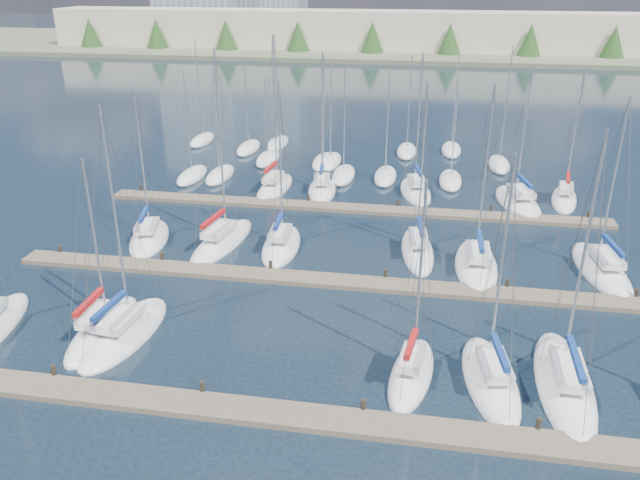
% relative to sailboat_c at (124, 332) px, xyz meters
% --- Properties ---
extents(ground, '(400.00, 400.00, 0.00)m').
position_rel_sailboat_c_xyz_m(ground, '(10.39, 52.50, -0.18)').
color(ground, '#192632').
rests_on(ground, ground).
extents(dock_near, '(44.00, 1.93, 1.10)m').
position_rel_sailboat_c_xyz_m(dock_near, '(10.39, -5.49, -0.03)').
color(dock_near, '#6B5E4C').
rests_on(dock_near, ground).
extents(dock_mid, '(44.00, 1.93, 1.10)m').
position_rel_sailboat_c_xyz_m(dock_mid, '(10.39, 8.51, -0.03)').
color(dock_mid, '#6B5E4C').
rests_on(dock_mid, ground).
extents(dock_far, '(44.00, 1.93, 1.10)m').
position_rel_sailboat_c_xyz_m(dock_far, '(10.39, 22.51, -0.03)').
color(dock_far, '#6B5E4C').
rests_on(dock_far, ground).
extents(sailboat_c, '(3.77, 8.61, 13.94)m').
position_rel_sailboat_c_xyz_m(sailboat_c, '(0.00, 0.00, 0.00)').
color(sailboat_c, white).
rests_on(sailboat_c, ground).
extents(sailboat_k, '(3.19, 8.80, 13.12)m').
position_rel_sailboat_c_xyz_m(sailboat_k, '(16.41, 14.52, 0.01)').
color(sailboat_k, white).
rests_on(sailboat_k, ground).
extents(sailboat_r, '(3.51, 7.81, 12.53)m').
position_rel_sailboat_c_xyz_m(sailboat_r, '(29.31, 28.15, 0.01)').
color(sailboat_r, white).
rests_on(sailboat_r, ground).
extents(sailboat_n, '(3.11, 8.50, 14.97)m').
position_rel_sailboat_c_xyz_m(sailboat_n, '(2.46, 26.81, 0.02)').
color(sailboat_n, white).
rests_on(sailboat_n, ground).
extents(sailboat_e, '(3.57, 8.21, 12.73)m').
position_rel_sailboat_c_xyz_m(sailboat_e, '(20.56, -1.02, 0.01)').
color(sailboat_e, white).
rests_on(sailboat_e, ground).
extents(sailboat_q, '(4.80, 9.46, 12.95)m').
position_rel_sailboat_c_xyz_m(sailboat_q, '(25.03, 26.54, -0.01)').
color(sailboat_q, white).
rests_on(sailboat_q, ground).
extents(sailboat_b, '(2.60, 7.95, 11.09)m').
position_rel_sailboat_c_xyz_m(sailboat_b, '(-1.41, 0.12, -0.00)').
color(sailboat_b, white).
rests_on(sailboat_b, ground).
extents(sailboat_p, '(4.03, 8.38, 13.65)m').
position_rel_sailboat_c_xyz_m(sailboat_p, '(15.85, 28.05, 0.01)').
color(sailboat_p, white).
rests_on(sailboat_p, ground).
extents(sailboat_o, '(3.44, 7.41, 13.52)m').
position_rel_sailboat_c_xyz_m(sailboat_o, '(7.04, 26.94, 0.02)').
color(sailboat_o, white).
rests_on(sailboat_o, ground).
extents(sailboat_i, '(3.92, 9.69, 15.19)m').
position_rel_sailboat_c_xyz_m(sailboat_i, '(1.50, 13.54, 0.01)').
color(sailboat_i, white).
rests_on(sailboat_i, ground).
extents(sailboat_f, '(2.99, 9.88, 13.85)m').
position_rel_sailboat_c_xyz_m(sailboat_f, '(24.24, -0.70, -0.00)').
color(sailboat_f, white).
rests_on(sailboat_f, ground).
extents(sailboat_j, '(3.20, 7.92, 13.13)m').
position_rel_sailboat_c_xyz_m(sailboat_j, '(6.16, 13.65, 0.00)').
color(sailboat_j, white).
rests_on(sailboat_j, ground).
extents(sailboat_d, '(3.02, 6.95, 11.35)m').
position_rel_sailboat_c_xyz_m(sailboat_d, '(16.55, -1.20, 0.01)').
color(sailboat_d, white).
rests_on(sailboat_d, ground).
extents(sailboat_m, '(3.86, 9.52, 12.80)m').
position_rel_sailboat_c_xyz_m(sailboat_m, '(29.19, 13.38, -0.00)').
color(sailboat_m, white).
rests_on(sailboat_m, ground).
extents(sailboat_l, '(2.97, 9.03, 13.55)m').
position_rel_sailboat_c_xyz_m(sailboat_l, '(20.60, 12.63, -0.00)').
color(sailboat_l, white).
rests_on(sailboat_l, ground).
extents(sailboat_h, '(4.51, 7.84, 12.55)m').
position_rel_sailboat_c_xyz_m(sailboat_h, '(-4.34, 13.22, 0.00)').
color(sailboat_h, white).
rests_on(sailboat_h, ground).
extents(distant_boats, '(36.93, 20.75, 13.30)m').
position_rel_sailboat_c_xyz_m(distant_boats, '(6.04, 36.26, 0.11)').
color(distant_boats, '#9EA0A5').
rests_on(distant_boats, ground).
extents(shoreline, '(400.00, 60.00, 38.00)m').
position_rel_sailboat_c_xyz_m(shoreline, '(-2.91, 142.27, 7.26)').
color(shoreline, '#666B51').
rests_on(shoreline, ground).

